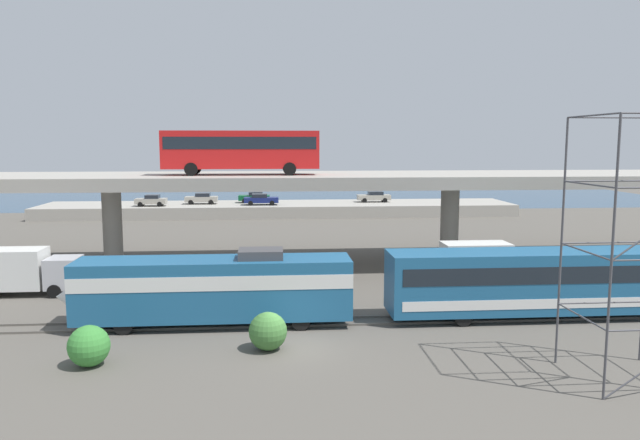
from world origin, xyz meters
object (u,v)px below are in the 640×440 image
at_px(service_truck_west, 23,270).
at_px(parked_car_4, 255,197).
at_px(transit_bus_on_overpass, 241,148).
at_px(parked_car_1, 374,197).
at_px(train_locomotive, 201,286).
at_px(parked_car_3, 202,198).
at_px(scaffolding_tower, 633,240).
at_px(train_coach_lead, 580,280).
at_px(parked_car_2, 151,200).
at_px(service_truck_east, 488,263).
at_px(parked_car_0, 261,199).

relative_size(service_truck_west, parked_car_4, 1.57).
height_order(transit_bus_on_overpass, parked_car_1, transit_bus_on_overpass).
distance_m(train_locomotive, parked_car_3, 51.29).
distance_m(transit_bus_on_overpass, scaffolding_tower, 29.81).
xyz_separation_m(train_coach_lead, parked_car_4, (-19.92, 52.33, 0.19)).
bearing_deg(parked_car_4, parked_car_2, 15.43).
bearing_deg(service_truck_west, parked_car_4, 72.68).
height_order(train_coach_lead, parked_car_3, train_coach_lead).
height_order(service_truck_east, parked_car_2, parked_car_2).
distance_m(train_coach_lead, service_truck_east, 8.22).
distance_m(train_coach_lead, parked_car_3, 57.71).
xyz_separation_m(train_locomotive, parked_car_3, (-5.70, 50.97, 0.17)).
height_order(parked_car_1, parked_car_2, same).
bearing_deg(train_coach_lead, parked_car_0, -68.85).
distance_m(scaffolding_tower, parked_car_0, 60.44).
distance_m(service_truck_east, parked_car_1, 44.00).
distance_m(transit_bus_on_overpass, service_truck_east, 20.31).
bearing_deg(train_coach_lead, parked_car_3, -62.03).
xyz_separation_m(scaffolding_tower, parked_car_0, (-16.24, 58.11, -3.59)).
xyz_separation_m(train_coach_lead, parked_car_2, (-33.39, 48.61, 0.19)).
bearing_deg(parked_car_1, scaffolding_tower, 90.34).
height_order(train_coach_lead, scaffolding_tower, scaffolding_tower).
bearing_deg(parked_car_1, service_truck_west, 55.06).
xyz_separation_m(train_locomotive, scaffolding_tower, (18.66, -9.10, 3.76)).
relative_size(transit_bus_on_overpass, parked_car_1, 2.58).
bearing_deg(parked_car_2, parked_car_3, -159.58).
relative_size(parked_car_1, parked_car_2, 1.16).
bearing_deg(parked_car_3, train_locomotive, 96.38).
bearing_deg(parked_car_2, parked_car_0, -178.43).
relative_size(service_truck_east, parked_car_1, 1.46).
relative_size(service_truck_west, parked_car_3, 1.56).
relative_size(scaffolding_tower, parked_car_4, 2.55).
bearing_deg(train_coach_lead, train_locomotive, 0.00).
bearing_deg(parked_car_0, train_locomotive, -92.82).
bearing_deg(parked_car_4, parked_car_0, 106.10).
bearing_deg(parked_car_4, scaffolding_tower, 105.64).
bearing_deg(parked_car_2, train_coach_lead, 124.48).
relative_size(transit_bus_on_overpass, parked_car_0, 2.61).
bearing_deg(parked_car_1, train_locomotive, 70.54).
distance_m(train_coach_lead, service_truck_west, 34.70).
relative_size(train_coach_lead, parked_car_1, 4.74).
xyz_separation_m(train_coach_lead, parked_car_3, (-27.07, 50.97, 0.19)).
xyz_separation_m(train_locomotive, train_coach_lead, (21.37, -0.00, -0.02)).
xyz_separation_m(scaffolding_tower, parked_car_3, (-24.35, 60.07, -3.60)).
bearing_deg(train_coach_lead, scaffolding_tower, 73.40).
xyz_separation_m(parked_car_0, parked_car_2, (-14.43, -0.40, -0.00)).
bearing_deg(service_truck_west, service_truck_east, 0.00).
relative_size(parked_car_1, parked_car_3, 1.07).
bearing_deg(train_coach_lead, service_truck_east, -71.89).
distance_m(parked_car_0, parked_car_4, 3.46).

